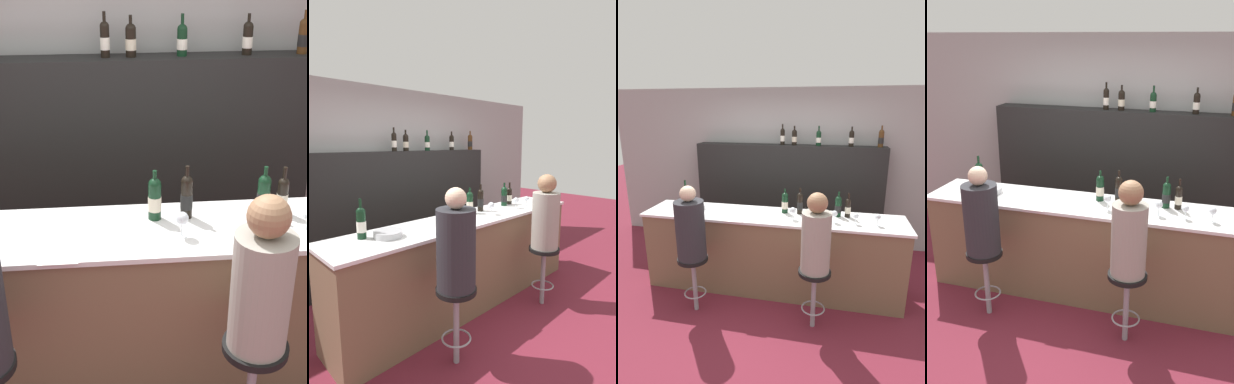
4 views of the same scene
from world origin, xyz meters
TOP-DOWN VIEW (x-y plane):
  - wall_back at (0.00, 1.84)m, footprint 6.40×0.05m
  - bar_counter at (0.00, 0.29)m, footprint 3.21×0.63m
  - back_bar_cabinet at (0.00, 1.62)m, footprint 3.01×0.28m
  - wine_bottle_counter_1 at (0.15, 0.42)m, footprint 0.08×0.08m
  - wine_bottle_counter_2 at (0.34, 0.42)m, footprint 0.07×0.07m
  - wine_bottle_counter_3 at (0.80, 0.42)m, footprint 0.08×0.08m
  - wine_bottle_counter_4 at (0.91, 0.42)m, footprint 0.07×0.07m
  - wine_bottle_backbar_0 at (-0.10, 1.62)m, footprint 0.07×0.07m
  - wine_bottle_backbar_1 at (0.09, 1.62)m, footprint 0.08×0.08m
  - wine_bottle_backbar_2 at (0.47, 1.62)m, footprint 0.08×0.08m
  - wine_bottle_backbar_3 at (0.96, 1.62)m, footprint 0.08×0.08m
  - wine_bottle_backbar_4 at (1.38, 1.62)m, footprint 0.08×0.08m
  - wine_glass_0 at (0.28, 0.20)m, footprint 0.07×0.07m
  - wine_glass_1 at (0.76, 0.20)m, footprint 0.07×0.07m
  - tasting_menu at (-0.39, 0.11)m, footprint 0.21×0.30m
  - bar_stool_right at (0.59, -0.33)m, footprint 0.34×0.34m
  - guest_seated_right at (0.59, -0.33)m, footprint 0.29×0.29m

SIDE VIEW (x-z plane):
  - bar_counter at x=0.00m, z-range 0.00..1.01m
  - bar_stool_right at x=0.59m, z-range 0.18..0.85m
  - back_bar_cabinet at x=0.00m, z-range 0.00..1.72m
  - tasting_menu at x=-0.39m, z-range 1.01..1.01m
  - guest_seated_right at x=0.59m, z-range 0.62..1.45m
  - wine_glass_1 at x=0.76m, z-range 1.04..1.18m
  - wine_glass_0 at x=0.28m, z-range 1.04..1.19m
  - wine_bottle_counter_4 at x=0.91m, z-range 0.98..1.28m
  - wine_bottle_counter_3 at x=0.80m, z-range 0.98..1.29m
  - wine_bottle_counter_1 at x=0.15m, z-range 0.99..1.30m
  - wine_bottle_counter_2 at x=0.34m, z-range 0.98..1.31m
  - wall_back at x=0.00m, z-range 0.00..2.60m
  - wine_bottle_backbar_2 at x=0.47m, z-range 1.68..1.99m
  - wine_bottle_backbar_1 at x=0.09m, z-range 1.69..1.99m
  - wine_bottle_backbar_3 at x=0.96m, z-range 1.69..1.99m
  - wine_bottle_backbar_4 at x=1.38m, z-range 1.69..2.01m
  - wine_bottle_backbar_0 at x=-0.10m, z-range 1.69..2.01m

